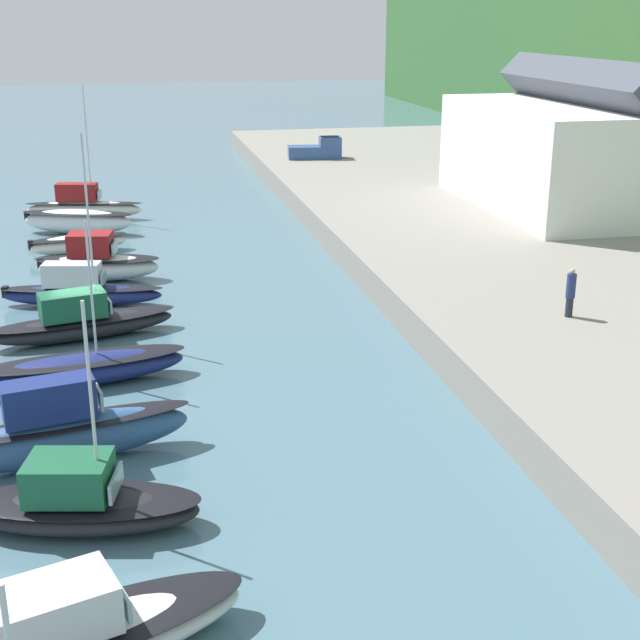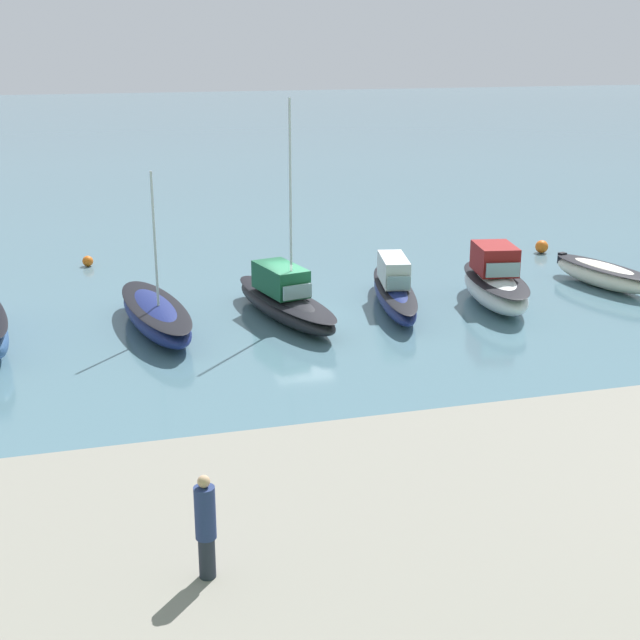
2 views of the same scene
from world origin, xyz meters
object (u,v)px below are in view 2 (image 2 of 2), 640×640
(moored_boat_3, at_px, (495,283))
(moored_boat_5, at_px, (284,300))
(moored_boat_4, at_px, (394,290))
(moored_boat_2, at_px, (603,274))
(person_on_quay, at_px, (206,526))
(mooring_buoy_1, at_px, (542,247))
(mooring_buoy_0, at_px, (88,261))
(moored_boat_6, at_px, (156,315))

(moored_boat_3, relative_size, moored_boat_5, 0.76)
(moored_boat_4, bearing_deg, moored_boat_2, -165.82)
(person_on_quay, height_order, mooring_buoy_1, person_on_quay)
(person_on_quay, bearing_deg, moored_boat_2, -136.09)
(mooring_buoy_0, bearing_deg, mooring_buoy_1, 171.54)
(moored_boat_2, distance_m, mooring_buoy_0, 25.92)
(moored_boat_2, distance_m, mooring_buoy_1, 7.08)
(moored_boat_3, distance_m, moored_boat_4, 4.55)
(person_on_quay, xyz_separation_m, mooring_buoy_1, (-22.80, -28.35, -2.40))
(moored_boat_3, distance_m, person_on_quay, 25.60)
(moored_boat_3, xyz_separation_m, moored_boat_6, (14.93, -0.34, -0.32))
(mooring_buoy_0, bearing_deg, moored_boat_6, 101.71)
(moored_boat_4, xyz_separation_m, mooring_buoy_1, (-11.43, -7.54, -0.43))
(moored_boat_5, height_order, person_on_quay, moored_boat_5)
(moored_boat_5, distance_m, moored_boat_6, 5.43)
(moored_boat_2, xyz_separation_m, moored_boat_5, (15.80, 0.76, 0.19))
(moored_boat_3, bearing_deg, moored_boat_6, 8.61)
(moored_boat_2, bearing_deg, moored_boat_3, -1.42)
(moored_boat_4, distance_m, moored_boat_5, 5.04)
(moored_boat_6, bearing_deg, person_on_quay, 79.29)
(moored_boat_2, relative_size, moored_boat_5, 0.68)
(moored_boat_3, xyz_separation_m, moored_boat_4, (4.47, -0.78, -0.19))
(moored_boat_2, distance_m, moored_boat_3, 6.42)
(moored_boat_4, bearing_deg, moored_boat_3, -178.40)
(moored_boat_2, height_order, moored_boat_6, moored_boat_6)
(moored_boat_4, xyz_separation_m, moored_boat_6, (10.46, 0.45, -0.13))
(moored_boat_3, relative_size, mooring_buoy_0, 12.67)
(moored_boat_5, height_order, moored_boat_6, moored_boat_5)
(moored_boat_4, height_order, mooring_buoy_1, moored_boat_4)
(moored_boat_4, bearing_deg, mooring_buoy_1, -135.04)
(moored_boat_3, xyz_separation_m, mooring_buoy_0, (17.34, -11.94, -0.70))
(mooring_buoy_1, bearing_deg, moored_boat_6, 20.06)
(mooring_buoy_1, bearing_deg, moored_boat_3, 50.15)
(moored_boat_6, xyz_separation_m, mooring_buoy_1, (-21.88, -7.99, -0.30))
(moored_boat_2, bearing_deg, person_on_quay, 30.97)
(moored_boat_3, bearing_deg, person_on_quay, 61.55)
(moored_boat_2, distance_m, moored_boat_5, 15.82)
(moored_boat_5, relative_size, mooring_buoy_0, 16.60)
(mooring_buoy_1, bearing_deg, moored_boat_4, 33.43)
(person_on_quay, xyz_separation_m, mooring_buoy_0, (1.49, -31.96, -2.48))
(moored_boat_3, height_order, moored_boat_6, moored_boat_6)
(moored_boat_5, bearing_deg, moored_boat_3, 163.98)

